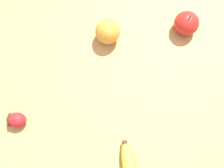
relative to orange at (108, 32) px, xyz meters
The scene contains 4 objects.
ground_plane 0.17m from the orange, 145.27° to the right, with size 3.00×3.00×0.00m, color tan.
orange is the anchor object (origin of this frame).
strawberry 0.34m from the orange, 157.62° to the left, with size 0.05×0.06×0.04m.
apple 0.23m from the orange, 60.91° to the right, with size 0.07×0.07×0.08m.
Camera 1 is at (-0.18, -0.04, 0.70)m, focal length 42.00 mm.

